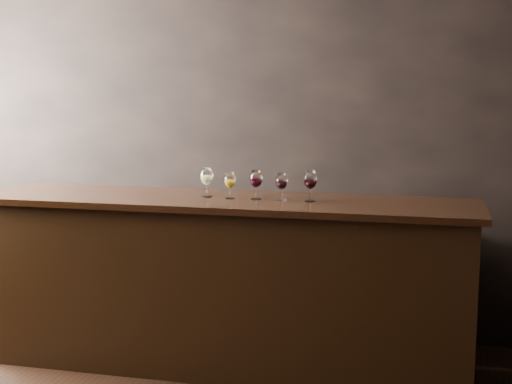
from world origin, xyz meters
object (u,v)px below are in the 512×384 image
(glass_red_b, at_px, (282,182))
(glass_red_c, at_px, (310,180))
(bar_counter, at_px, (226,286))
(glass_red_a, at_px, (256,179))
(back_bar_shelf, at_px, (278,281))
(glass_white, at_px, (207,177))
(glass_amber, at_px, (230,181))

(glass_red_b, height_order, glass_red_c, glass_red_c)
(bar_counter, bearing_deg, glass_red_a, 3.91)
(bar_counter, height_order, glass_red_b, glass_red_b)
(back_bar_shelf, height_order, glass_white, glass_white)
(glass_red_b, bearing_deg, bar_counter, -176.75)
(glass_amber, height_order, glass_red_c, glass_red_c)
(glass_red_c, bearing_deg, glass_amber, -176.62)
(glass_white, height_order, glass_red_b, glass_white)
(glass_white, relative_size, glass_amber, 1.14)
(bar_counter, height_order, glass_white, glass_white)
(glass_red_c, bearing_deg, glass_red_b, -175.69)
(glass_amber, relative_size, glass_red_c, 0.87)
(back_bar_shelf, bearing_deg, glass_red_c, -59.52)
(bar_counter, bearing_deg, back_bar_shelf, 70.60)
(back_bar_shelf, distance_m, glass_white, 1.11)
(bar_counter, xyz_separation_m, glass_white, (-0.14, 0.03, 0.74))
(glass_white, height_order, glass_red_a, glass_white)
(back_bar_shelf, relative_size, glass_red_a, 12.60)
(bar_counter, distance_m, glass_red_b, 0.81)
(glass_amber, bearing_deg, back_bar_shelf, 74.72)
(back_bar_shelf, xyz_separation_m, glass_white, (-0.35, -0.62, 0.86))
(bar_counter, distance_m, glass_amber, 0.72)
(glass_red_a, height_order, glass_red_c, glass_red_c)
(back_bar_shelf, distance_m, glass_red_c, 1.11)
(glass_red_a, distance_m, glass_red_b, 0.17)
(bar_counter, relative_size, glass_amber, 18.36)
(back_bar_shelf, xyz_separation_m, glass_red_b, (0.17, -0.62, 0.84))
(glass_red_a, bearing_deg, back_bar_shelf, 90.02)
(glass_white, bearing_deg, back_bar_shelf, 60.70)
(glass_amber, xyz_separation_m, glass_red_b, (0.35, 0.02, 0.00))
(bar_counter, relative_size, glass_red_b, 18.00)
(bar_counter, xyz_separation_m, glass_red_a, (0.20, 0.02, 0.73))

